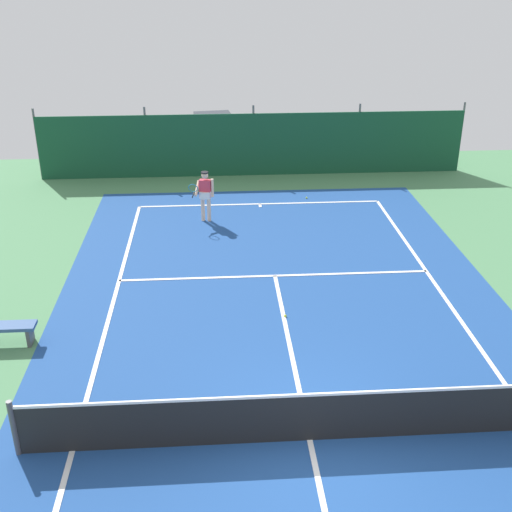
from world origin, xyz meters
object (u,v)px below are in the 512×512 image
object	(u,v)px
tennis_ball_near_player	(285,316)
tennis_ball_midcourt	(307,198)
tennis_player	(205,193)
tennis_net	(311,417)
parked_car	(215,135)

from	to	relation	value
tennis_ball_near_player	tennis_ball_midcourt	distance (m)	8.27
tennis_player	tennis_ball_midcourt	distance (m)	4.10
tennis_ball_midcourt	tennis_ball_near_player	bearing A→B (deg)	-101.52
tennis_net	parked_car	distance (m)	18.27
tennis_player	parked_car	distance (m)	7.73
tennis_net	tennis_ball_near_player	distance (m)	4.27
tennis_net	tennis_ball_midcourt	bearing A→B (deg)	82.22
tennis_player	parked_car	size ratio (longest dim) A/B	0.37
tennis_ball_midcourt	tennis_player	bearing A→B (deg)	-152.18
parked_car	tennis_player	bearing A→B (deg)	-100.41
tennis_net	parked_car	xyz separation A→B (m)	(-1.47, 18.21, 0.33)
tennis_ball_near_player	tennis_ball_midcourt	xyz separation A→B (m)	(1.65, 8.10, 0.00)
tennis_ball_midcourt	parked_car	bearing A→B (deg)	118.33
tennis_player	parked_car	xyz separation A→B (m)	(0.37, 7.73, -0.12)
tennis_ball_near_player	tennis_player	bearing A→B (deg)	106.75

